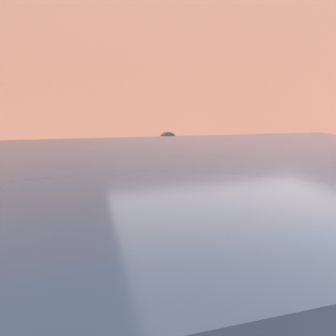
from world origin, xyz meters
TOP-DOWN VIEW (x-y plane):
  - ground_plane at (0.00, 0.00)m, footprint 60.00×60.00m
  - sidewalk at (0.00, 2.20)m, footprint 24.00×2.80m
  - building_facade at (0.00, 5.16)m, footprint 24.00×0.30m
  - parking_meter at (-0.52, 1.33)m, footprint 0.18×0.13m

SIDE VIEW (x-z plane):
  - ground_plane at x=0.00m, z-range 0.00..0.00m
  - sidewalk at x=0.00m, z-range 0.00..0.14m
  - parking_meter at x=-0.52m, z-range 0.46..2.03m
  - building_facade at x=0.00m, z-range 0.00..5.62m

